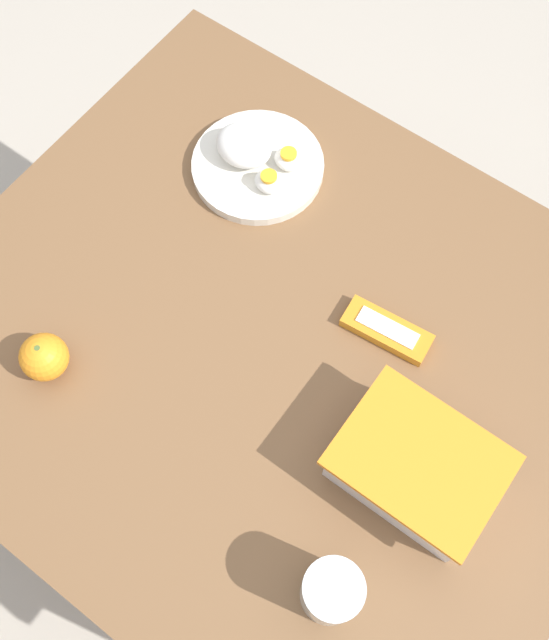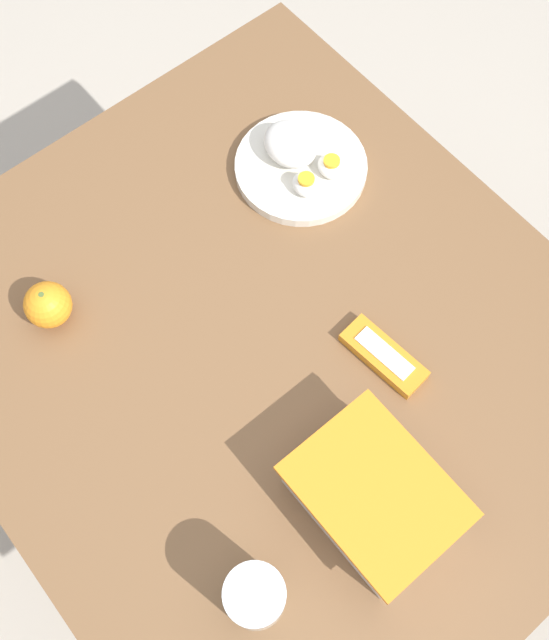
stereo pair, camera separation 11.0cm
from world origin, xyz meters
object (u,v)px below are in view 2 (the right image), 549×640
rice_plate (300,161)px  candy_bar (384,356)px  food_container (373,498)px  orange_fruit (48,305)px  drinking_glass (255,597)px

rice_plate → candy_bar: (-0.34, 0.12, -0.01)m
food_container → rice_plate: (0.48, -0.28, -0.02)m
orange_fruit → drinking_glass: bearing=177.7°
orange_fruit → candy_bar: bearing=-137.8°
rice_plate → candy_bar: bearing=159.8°
food_container → candy_bar: (0.14, -0.16, -0.03)m
food_container → drinking_glass: (0.00, 0.20, 0.01)m
orange_fruit → rice_plate: 0.46m
food_container → candy_bar: 0.21m
candy_bar → drinking_glass: (-0.14, 0.36, 0.04)m
rice_plate → candy_bar: rice_plate is taller
food_container → rice_plate: bearing=-30.4°
orange_fruit → drinking_glass: 0.51m
orange_fruit → rice_plate: size_ratio=0.32×
rice_plate → drinking_glass: drinking_glass is taller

